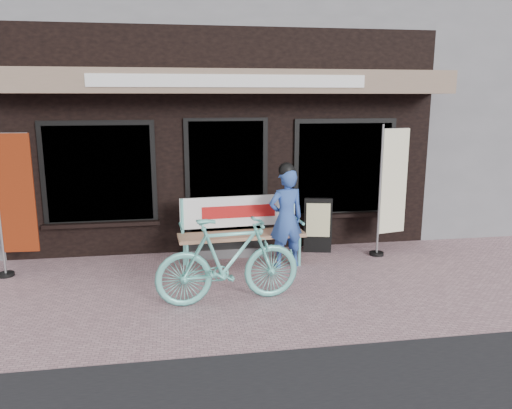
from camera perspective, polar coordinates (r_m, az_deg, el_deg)
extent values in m
plane|color=#B2888F|center=(6.60, -1.42, -10.32)|extent=(70.00, 70.00, 0.00)
cube|color=black|center=(11.09, -5.06, 8.41)|extent=(7.00, 6.00, 3.60)
cube|color=#89715D|center=(7.73, -3.26, 13.84)|extent=(7.00, 0.80, 0.35)
cube|color=white|center=(7.33, -2.91, 13.94)|extent=(4.00, 0.02, 0.18)
cube|color=black|center=(8.18, -3.37, 2.15)|extent=(1.20, 0.06, 2.10)
cube|color=black|center=(8.17, -3.36, 2.14)|extent=(1.35, 0.04, 2.20)
cube|color=black|center=(8.19, -17.47, 3.38)|extent=(1.60, 0.06, 1.50)
cube|color=black|center=(8.58, 10.05, 4.14)|extent=(1.60, 0.06, 1.50)
cube|color=black|center=(8.18, -17.48, 3.37)|extent=(1.75, 0.04, 1.65)
cube|color=black|center=(8.57, 10.07, 4.13)|extent=(1.75, 0.04, 1.65)
cube|color=black|center=(8.28, -17.18, -2.16)|extent=(1.80, 0.18, 0.06)
cube|color=black|center=(8.67, 9.98, -1.16)|extent=(1.80, 0.18, 0.06)
cube|color=#59595B|center=(8.21, -3.11, -5.20)|extent=(1.30, 0.45, 0.15)
cylinder|color=#67CABC|center=(7.32, -7.87, -6.25)|extent=(0.05, 0.05, 0.45)
cylinder|color=#67CABC|center=(7.72, -8.16, -5.27)|extent=(0.05, 0.05, 0.45)
cylinder|color=#67CABC|center=(7.65, 4.97, -5.38)|extent=(0.05, 0.05, 0.45)
cylinder|color=#67CABC|center=(8.03, 4.04, -4.49)|extent=(0.05, 0.05, 0.45)
cube|color=#AB7D5D|center=(7.56, -1.64, -3.52)|extent=(1.94, 0.60, 0.05)
cylinder|color=#67CABC|center=(7.58, -8.44, -1.53)|extent=(0.05, 0.05, 0.58)
cylinder|color=#67CABC|center=(7.90, 4.24, -0.87)|extent=(0.05, 0.05, 0.58)
cube|color=white|center=(7.71, -2.00, -0.78)|extent=(1.80, 0.16, 0.48)
cube|color=#B21414|center=(7.68, -1.96, -0.82)|extent=(1.15, 0.08, 0.19)
cylinder|color=#67CABC|center=(7.40, -8.53, -2.56)|extent=(0.07, 0.47, 0.04)
cylinder|color=#67CABC|center=(7.74, 4.92, -1.81)|extent=(0.07, 0.47, 0.04)
imported|color=#2F51A3|center=(7.46, 3.45, -1.60)|extent=(0.60, 0.46, 1.50)
sphere|color=black|center=(7.32, 3.53, 3.89)|extent=(0.28, 0.28, 0.24)
imported|color=#67CABC|center=(6.22, -3.18, -6.40)|extent=(1.86, 0.70, 1.09)
cylinder|color=gray|center=(7.63, -26.41, 7.29)|extent=(0.48, 0.05, 0.02)
cube|color=maroon|center=(7.72, -25.69, 1.11)|extent=(0.48, 0.05, 1.68)
cylinder|color=black|center=(8.09, -26.67, -7.16)|extent=(0.24, 0.24, 0.05)
cylinder|color=gray|center=(8.16, 13.97, 1.46)|extent=(0.04, 0.04, 2.11)
cylinder|color=gray|center=(8.18, 15.71, 8.33)|extent=(0.47, 0.13, 0.02)
cube|color=#EFE9C3|center=(8.28, 15.48, 2.55)|extent=(0.48, 0.13, 1.68)
cylinder|color=black|center=(8.40, 13.61, -5.47)|extent=(0.27, 0.27, 0.05)
cube|color=black|center=(8.28, 7.07, -2.38)|extent=(0.46, 0.18, 0.91)
cube|color=beige|center=(8.20, 7.11, -1.78)|extent=(0.38, 0.11, 0.56)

